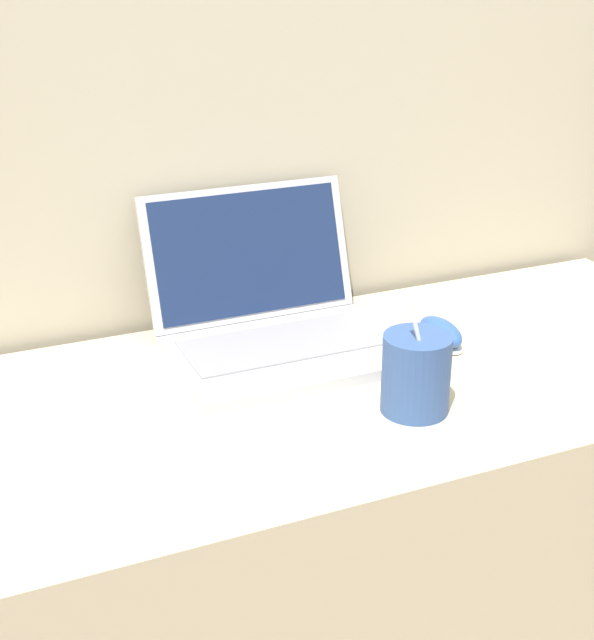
{
  "coord_description": "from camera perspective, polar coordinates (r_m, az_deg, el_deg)",
  "views": [
    {
      "loc": [
        -0.57,
        -0.8,
        1.36
      ],
      "look_at": [
        -0.06,
        0.37,
        0.82
      ],
      "focal_mm": 50.0,
      "sensor_mm": 36.0,
      "label": 1
    }
  ],
  "objects": [
    {
      "name": "drink_cup",
      "position": [
        1.29,
        7.63,
        -3.34
      ],
      "size": [
        0.1,
        0.1,
        0.19
      ],
      "color": "#33518C",
      "rests_on": "desk"
    },
    {
      "name": "laptop",
      "position": [
        1.49,
        -1.53,
        0.15
      ],
      "size": [
        0.37,
        0.34,
        0.24
      ],
      "color": "silver",
      "rests_on": "desk"
    },
    {
      "name": "wall_back",
      "position": [
        1.57,
        -2.27,
        19.0
      ],
      "size": [
        7.0,
        0.04,
        2.5
      ],
      "color": "#BCB299",
      "rests_on": "ground_plane"
    },
    {
      "name": "computer_mouse",
      "position": [
        1.53,
        9.17,
        -0.84
      ],
      "size": [
        0.06,
        0.11,
        0.04
      ],
      "color": "white",
      "rests_on": "desk"
    },
    {
      "name": "desk",
      "position": [
        1.6,
        2.99,
        -15.54
      ],
      "size": [
        1.45,
        0.62,
        0.73
      ],
      "color": "beige",
      "rests_on": "ground_plane"
    }
  ]
}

